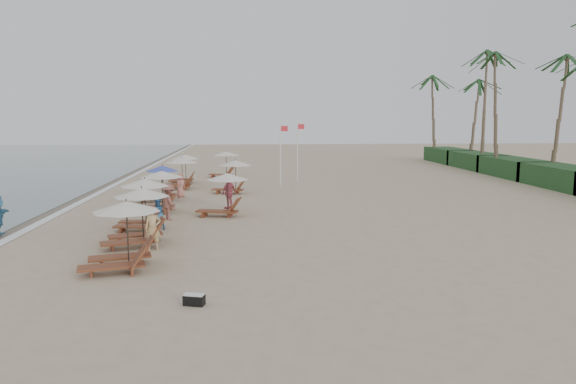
{
  "coord_description": "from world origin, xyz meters",
  "views": [
    {
      "loc": [
        -1.08,
        -22.13,
        5.11
      ],
      "look_at": [
        1.0,
        4.84,
        1.3
      ],
      "focal_mm": 33.07,
      "sensor_mm": 36.0,
      "label": 1
    }
  ],
  "objects": [
    {
      "name": "beachgoer_far_a",
      "position": [
        -2.13,
        7.58,
        0.92
      ],
      "size": [
        1.03,
        1.13,
        1.85
      ],
      "primitive_type": "imported",
      "rotation": [
        0.0,
        0.0,
        4.04
      ],
      "color": "#B54858",
      "rests_on": "ground"
    },
    {
      "name": "flag_pole_far",
      "position": [
        3.01,
        20.51,
        2.64
      ],
      "size": [
        0.59,
        0.08,
        4.79
      ],
      "color": "silver",
      "rests_on": "ground"
    },
    {
      "name": "lounger_station_1",
      "position": [
        -5.59,
        -0.83,
        1.03
      ],
      "size": [
        2.75,
        2.7,
        2.33
      ],
      "color": "brown",
      "rests_on": "ground"
    },
    {
      "name": "lounger_station_6",
      "position": [
        -6.11,
        19.7,
        1.12
      ],
      "size": [
        2.48,
        2.15,
        2.25
      ],
      "color": "brown",
      "rests_on": "ground"
    },
    {
      "name": "lounger_station_0",
      "position": [
        -5.41,
        -4.29,
        1.08
      ],
      "size": [
        2.74,
        2.46,
        2.34
      ],
      "color": "brown",
      "rests_on": "ground"
    },
    {
      "name": "duffel_bag",
      "position": [
        -2.58,
        -7.99,
        0.16
      ],
      "size": [
        0.62,
        0.43,
        0.32
      ],
      "color": "black",
      "rests_on": "ground"
    },
    {
      "name": "palm_row",
      "position": [
        21.91,
        15.4,
        9.91
      ],
      "size": [
        7.0,
        52.0,
        12.3
      ],
      "color": "brown",
      "rests_on": "ground"
    },
    {
      "name": "beachgoer_mid_a",
      "position": [
        -5.21,
        2.1,
        0.74
      ],
      "size": [
        0.91,
        0.87,
        1.48
      ],
      "primitive_type": "imported",
      "rotation": [
        0.0,
        0.0,
        3.74
      ],
      "color": "#34689D",
      "rests_on": "ground"
    },
    {
      "name": "foam_line",
      "position": [
        -11.2,
        10.0,
        0.01
      ],
      "size": [
        0.5,
        140.0,
        0.02
      ],
      "primitive_type": "cube",
      "color": "white",
      "rests_on": "ground"
    },
    {
      "name": "wet_sand_band",
      "position": [
        -12.5,
        10.0,
        0.0
      ],
      "size": [
        3.2,
        140.0,
        0.01
      ],
      "primitive_type": "cube",
      "color": "#6B5E4C",
      "rests_on": "ground"
    },
    {
      "name": "inland_station_2",
      "position": [
        -3.11,
        23.48,
        1.34
      ],
      "size": [
        2.78,
        2.24,
        2.22
      ],
      "color": "brown",
      "rests_on": "ground"
    },
    {
      "name": "inland_station_0",
      "position": [
        -2.39,
        5.36,
        1.28
      ],
      "size": [
        2.89,
        2.25,
        2.22
      ],
      "color": "brown",
      "rests_on": "ground"
    },
    {
      "name": "lounger_station_3",
      "position": [
        -5.92,
        6.69,
        1.15
      ],
      "size": [
        2.64,
        2.33,
        2.26
      ],
      "color": "brown",
      "rests_on": "ground"
    },
    {
      "name": "ground",
      "position": [
        0.0,
        0.0,
        0.0
      ],
      "size": [
        160.0,
        160.0,
        0.0
      ],
      "primitive_type": "plane",
      "color": "tan",
      "rests_on": "ground"
    },
    {
      "name": "beachgoer_far_b",
      "position": [
        -5.39,
        12.16,
        0.79
      ],
      "size": [
        0.81,
        0.91,
        1.57
      ],
      "primitive_type": "imported",
      "rotation": [
        0.0,
        0.0,
        1.08
      ],
      "color": "tan",
      "rests_on": "ground"
    },
    {
      "name": "lounger_station_2",
      "position": [
        -5.98,
        2.27,
        1.18
      ],
      "size": [
        2.55,
        2.23,
        2.35
      ],
      "color": "brown",
      "rests_on": "ground"
    },
    {
      "name": "beachgoer_mid_b",
      "position": [
        -5.03,
        4.48,
        0.9
      ],
      "size": [
        1.21,
        1.34,
        1.81
      ],
      "primitive_type": "imported",
      "rotation": [
        0.0,
        0.0,
        2.16
      ],
      "color": "brown",
      "rests_on": "ground"
    },
    {
      "name": "shrub_hedge",
      "position": [
        22.0,
        14.5,
        0.8
      ],
      "size": [
        3.2,
        53.0,
        1.6
      ],
      "color": "#193D1C",
      "rests_on": "ground"
    },
    {
      "name": "beachgoer_near",
      "position": [
        -4.76,
        -1.66,
        0.85
      ],
      "size": [
        0.68,
        0.51,
        1.7
      ],
      "primitive_type": "imported",
      "rotation": [
        0.0,
        0.0,
        0.18
      ],
      "color": "tan",
      "rests_on": "ground"
    },
    {
      "name": "inland_station_1",
      "position": [
        -2.13,
        13.77,
        1.31
      ],
      "size": [
        2.83,
        2.24,
        2.22
      ],
      "color": "brown",
      "rests_on": "ground"
    },
    {
      "name": "flag_pole_near",
      "position": [
        1.46,
        17.74,
        2.59
      ],
      "size": [
        0.59,
        0.08,
        4.68
      ],
      "color": "silver",
      "rests_on": "ground"
    },
    {
      "name": "lounger_station_4",
      "position": [
        -6.6,
        10.82,
        0.94
      ],
      "size": [
        2.65,
        2.17,
        2.18
      ],
      "color": "brown",
      "rests_on": "ground"
    },
    {
      "name": "lounger_station_5",
      "position": [
        -5.99,
        16.28,
        1.15
      ],
      "size": [
        2.64,
        2.33,
        2.24
      ],
      "color": "brown",
      "rests_on": "ground"
    }
  ]
}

